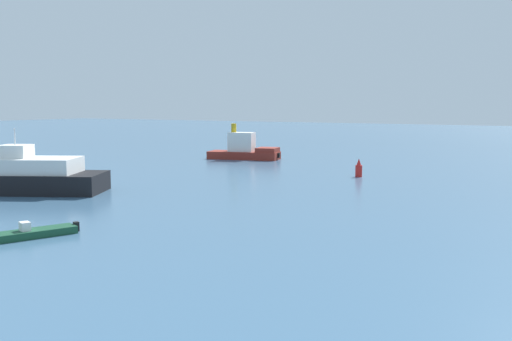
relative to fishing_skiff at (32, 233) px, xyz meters
name	(u,v)px	position (x,y,z in m)	size (l,w,h in m)	color
fishing_skiff	(32,233)	(0.00, 0.00, 0.00)	(3.01, 5.09, 0.93)	#19472D
tugboat	(245,150)	(-13.89, 45.78, 0.98)	(10.15, 5.50, 4.84)	maroon
channel_buoy_red	(359,169)	(6.32, 35.36, 0.57)	(0.70, 0.70, 1.90)	red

